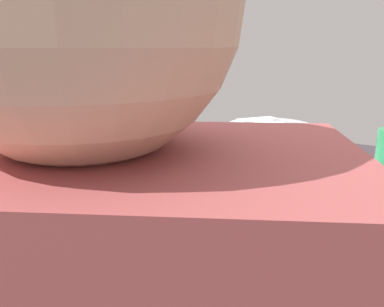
{
  "coord_description": "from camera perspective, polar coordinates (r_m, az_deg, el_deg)",
  "views": [
    {
      "loc": [
        0.63,
        -0.9,
        1.1
      ],
      "look_at": [
        -0.04,
        0.05,
        0.79
      ],
      "focal_mm": 38.27,
      "sensor_mm": 36.0,
      "label": 1
    }
  ],
  "objects": [
    {
      "name": "soup_bowl",
      "position": [
        1.12,
        -14.74,
        -2.52
      ],
      "size": [
        0.24,
        0.26,
        0.07
      ],
      "color": "white",
      "rests_on": "round_dining_table"
    },
    {
      "name": "round_dining_table",
      "position": [
        1.21,
        0.18,
        -10.22
      ],
      "size": [
        1.22,
        1.22,
        0.74
      ],
      "color": "#99999E",
      "rests_on": "ground"
    },
    {
      "name": "dish_shrimp",
      "position": [
        0.75,
        -9.78,
        -12.26
      ],
      "size": [
        0.21,
        0.21,
        0.04
      ],
      "color": "silver",
      "rests_on": "round_dining_table"
    },
    {
      "name": "rice_bowl",
      "position": [
        1.49,
        10.71,
        2.48
      ],
      "size": [
        0.3,
        0.3,
        0.09
      ],
      "color": "#B2B5BA",
      "rests_on": "round_dining_table"
    },
    {
      "name": "tea_cup_near",
      "position": [
        0.65,
        11.98,
        -14.98
      ],
      "size": [
        0.06,
        0.06,
        0.07
      ],
      "primitive_type": "cylinder",
      "color": "#CF4D38",
      "rests_on": "round_dining_table"
    },
    {
      "name": "dish_greens",
      "position": [
        0.94,
        5.82,
        -5.89
      ],
      "size": [
        0.24,
        0.24,
        0.06
      ],
      "color": "silver",
      "rests_on": "round_dining_table"
    },
    {
      "name": "dish_tofu_braise",
      "position": [
        1.21,
        23.24,
        -2.64
      ],
      "size": [
        0.21,
        0.21,
        0.04
      ],
      "color": "silver",
      "rests_on": "round_dining_table"
    },
    {
      "name": "dish_stirfry",
      "position": [
        1.54,
        -6.94,
        2.03
      ],
      "size": [
        0.24,
        0.24,
        0.05
      ],
      "color": "silver",
      "rests_on": "round_dining_table"
    }
  ]
}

